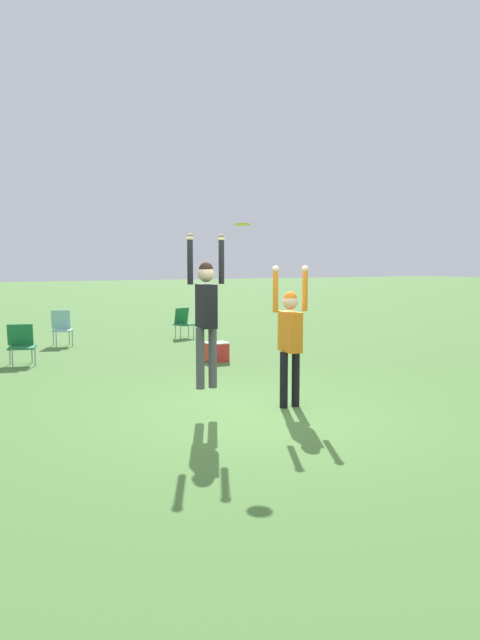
{
  "coord_description": "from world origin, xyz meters",
  "views": [
    {
      "loc": [
        -4.01,
        -7.74,
        2.18
      ],
      "look_at": [
        0.07,
        0.47,
        1.3
      ],
      "focal_mm": 35.0,
      "sensor_mm": 36.0,
      "label": 1
    }
  ],
  "objects_px": {
    "camping_chair_3": "(62,325)",
    "cooler_box": "(217,352)",
    "person_defending": "(290,333)",
    "camping_chair_4": "(183,321)",
    "camping_chair_1": "(21,342)",
    "frisbee": "(242,224)",
    "person_jumping": "(206,307)"
  },
  "relations": [
    {
      "from": "frisbee",
      "to": "cooler_box",
      "type": "height_order",
      "value": "frisbee"
    },
    {
      "from": "person_defending",
      "to": "camping_chair_3",
      "type": "bearing_deg",
      "value": -162.33
    },
    {
      "from": "frisbee",
      "to": "cooler_box",
      "type": "xyz_separation_m",
      "value": [
        1.58,
        4.36,
        -2.47
      ]
    },
    {
      "from": "person_defending",
      "to": "cooler_box",
      "type": "xyz_separation_m",
      "value": [
        0.77,
        4.33,
        -0.91
      ]
    },
    {
      "from": "camping_chair_4",
      "to": "cooler_box",
      "type": "relative_size",
      "value": 1.86
    },
    {
      "from": "camping_chair_1",
      "to": "cooler_box",
      "type": "relative_size",
      "value": 1.88
    },
    {
      "from": "camping_chair_3",
      "to": "person_defending",
      "type": "bearing_deg",
      "value": 119.93
    },
    {
      "from": "person_jumping",
      "to": "camping_chair_4",
      "type": "relative_size",
      "value": 2.59
    },
    {
      "from": "camping_chair_1",
      "to": "camping_chair_4",
      "type": "relative_size",
      "value": 1.01
    },
    {
      "from": "camping_chair_4",
      "to": "frisbee",
      "type": "bearing_deg",
      "value": 55.22
    },
    {
      "from": "person_defending",
      "to": "camping_chair_1",
      "type": "distance_m",
      "value": 6.59
    },
    {
      "from": "person_defending",
      "to": "camping_chair_4",
      "type": "bearing_deg",
      "value": 175.15
    },
    {
      "from": "frisbee",
      "to": "camping_chair_4",
      "type": "height_order",
      "value": "frisbee"
    },
    {
      "from": "person_defending",
      "to": "camping_chair_4",
      "type": "xyz_separation_m",
      "value": [
        1.66,
        8.62,
        -0.64
      ]
    },
    {
      "from": "camping_chair_4",
      "to": "cooler_box",
      "type": "bearing_deg",
      "value": 59.41
    },
    {
      "from": "camping_chair_1",
      "to": "cooler_box",
      "type": "xyz_separation_m",
      "value": [
        3.84,
        -1.47,
        -0.26
      ]
    },
    {
      "from": "frisbee",
      "to": "camping_chair_1",
      "type": "xyz_separation_m",
      "value": [
        -2.26,
        5.83,
        -2.21
      ]
    },
    {
      "from": "camping_chair_4",
      "to": "camping_chair_1",
      "type": "bearing_deg",
      "value": 11.96
    },
    {
      "from": "frisbee",
      "to": "camping_chair_1",
      "type": "distance_m",
      "value": 6.63
    },
    {
      "from": "camping_chair_4",
      "to": "cooler_box",
      "type": "xyz_separation_m",
      "value": [
        -0.89,
        -4.29,
        -0.27
      ]
    },
    {
      "from": "cooler_box",
      "to": "camping_chair_3",
      "type": "bearing_deg",
      "value": 121.32
    },
    {
      "from": "camping_chair_3",
      "to": "cooler_box",
      "type": "relative_size",
      "value": 2.03
    },
    {
      "from": "person_defending",
      "to": "frisbee",
      "type": "relative_size",
      "value": 9.2
    },
    {
      "from": "camping_chair_3",
      "to": "cooler_box",
      "type": "height_order",
      "value": "camping_chair_3"
    },
    {
      "from": "camping_chair_1",
      "to": "camping_chair_3",
      "type": "relative_size",
      "value": 0.93
    },
    {
      "from": "camping_chair_1",
      "to": "cooler_box",
      "type": "bearing_deg",
      "value": 174.45
    },
    {
      "from": "frisbee",
      "to": "cooler_box",
      "type": "distance_m",
      "value": 5.25
    },
    {
      "from": "person_defending",
      "to": "camping_chair_1",
      "type": "relative_size",
      "value": 2.49
    },
    {
      "from": "camping_chair_1",
      "to": "person_defending",
      "type": "bearing_deg",
      "value": 133.25
    },
    {
      "from": "camping_chair_3",
      "to": "frisbee",
      "type": "bearing_deg",
      "value": 114.58
    },
    {
      "from": "person_jumping",
      "to": "camping_chair_3",
      "type": "relative_size",
      "value": 2.38
    },
    {
      "from": "frisbee",
      "to": "camping_chair_3",
      "type": "bearing_deg",
      "value": 96.3
    }
  ]
}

